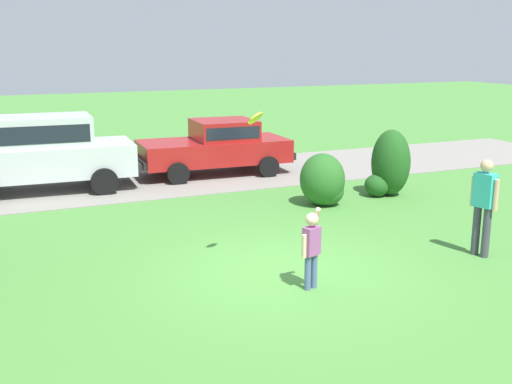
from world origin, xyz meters
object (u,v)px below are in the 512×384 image
parked_sedan (217,145)px  parked_suv (41,150)px  adult_onlooker (484,202)px  frisbee (255,118)px  child_thrower (311,244)px

parked_sedan → parked_suv: parked_suv is taller
parked_suv → adult_onlooker: bearing=-51.5°
parked_sedan → frisbee: size_ratio=13.61×
parked_sedan → parked_suv: bearing=-176.8°
parked_suv → frisbee: bearing=-70.0°
parked_sedan → frisbee: (-2.13, -7.60, 1.69)m
child_thrower → frisbee: size_ratio=3.91×
frisbee → parked_suv: bearing=110.0°
parked_suv → child_thrower: 9.01m
parked_sedan → adult_onlooker: size_ratio=2.57×
child_thrower → adult_onlooker: bearing=2.3°
frisbee → adult_onlooker: frisbee is taller
parked_suv → adult_onlooker: 10.61m
parked_suv → parked_sedan: bearing=3.2°
parked_sedan → child_thrower: 8.88m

